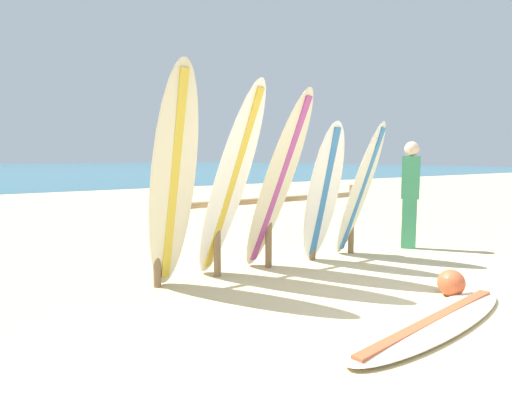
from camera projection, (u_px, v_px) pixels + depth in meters
name	position (u px, v px, depth m)	size (l,w,h in m)	color
ground_plane	(489.00, 330.00, 3.83)	(120.00, 120.00, 0.00)	#D3BC8C
surfboard_rack	(269.00, 219.00, 5.94)	(3.29, 0.09, 1.07)	olive
surfboard_leaning_far_left	(173.00, 180.00, 4.80)	(0.53, 0.78, 2.50)	beige
surfboard_leaning_left	(230.00, 183.00, 5.24)	(0.72, 1.19, 2.37)	white
surfboard_leaning_center_left	(278.00, 183.00, 5.63)	(0.71, 1.17, 2.32)	beige
surfboard_leaning_center	(323.00, 194.00, 6.10)	(0.62, 0.79, 1.97)	white
surfboard_leaning_center_right	(360.00, 190.00, 6.52)	(0.58, 0.85, 2.00)	silver
surfboard_lying_on_sand	(433.00, 322.00, 3.94)	(2.60, 0.89, 0.08)	beige
beachgoer_standing	(410.00, 190.00, 7.16)	(0.31, 0.33, 1.74)	#3F9966
beach_ball	(451.00, 283.00, 4.77)	(0.29, 0.29, 0.29)	#CC5933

